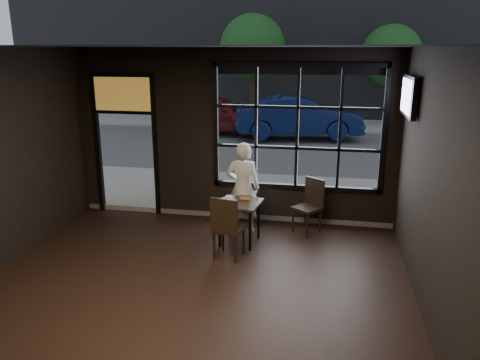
% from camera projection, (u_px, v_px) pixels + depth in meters
% --- Properties ---
extents(floor, '(6.00, 7.00, 0.02)m').
position_uv_depth(floor, '(175.00, 316.00, 5.78)').
color(floor, black).
rests_on(floor, ground).
extents(ceiling, '(6.00, 7.00, 0.02)m').
position_uv_depth(ceiling, '(163.00, 46.00, 4.90)').
color(ceiling, black).
rests_on(ceiling, ground).
extents(wall_right, '(0.04, 7.00, 3.20)m').
position_uv_depth(wall_right, '(448.00, 208.00, 4.80)').
color(wall_right, black).
rests_on(wall_right, ground).
extents(window_frame, '(3.06, 0.12, 2.28)m').
position_uv_depth(window_frame, '(297.00, 128.00, 8.38)').
color(window_frame, black).
rests_on(window_frame, ground).
extents(stained_transom, '(1.20, 0.06, 0.70)m').
position_uv_depth(stained_transom, '(123.00, 94.00, 8.82)').
color(stained_transom, orange).
rests_on(stained_transom, ground).
extents(street_asphalt, '(60.00, 41.00, 0.04)m').
position_uv_depth(street_asphalt, '(300.00, 102.00, 28.46)').
color(street_asphalt, '#545456').
rests_on(street_asphalt, ground).
extents(cafe_table, '(0.74, 0.74, 0.72)m').
position_uv_depth(cafe_table, '(240.00, 222.00, 7.84)').
color(cafe_table, black).
rests_on(cafe_table, floor).
extents(chair_near, '(0.51, 0.51, 1.02)m').
position_uv_depth(chair_near, '(229.00, 226.00, 7.27)').
color(chair_near, black).
rests_on(chair_near, floor).
extents(chair_window, '(0.59, 0.59, 0.97)m').
position_uv_depth(chair_window, '(307.00, 206.00, 8.26)').
color(chair_window, black).
rests_on(chair_window, floor).
extents(man, '(0.63, 0.44, 1.63)m').
position_uv_depth(man, '(243.00, 188.00, 8.22)').
color(man, silver).
rests_on(man, floor).
extents(hotdog, '(0.20, 0.09, 0.06)m').
position_uv_depth(hotdog, '(245.00, 197.00, 7.89)').
color(hotdog, tan).
rests_on(hotdog, cafe_table).
extents(cup, '(0.13, 0.13, 0.10)m').
position_uv_depth(cup, '(225.00, 201.00, 7.66)').
color(cup, silver).
rests_on(cup, cafe_table).
extents(tv, '(0.12, 1.05, 0.61)m').
position_uv_depth(tv, '(409.00, 96.00, 7.08)').
color(tv, black).
rests_on(tv, wall_right).
extents(navy_car, '(4.63, 2.29, 1.46)m').
position_uv_depth(navy_car, '(298.00, 117.00, 16.53)').
color(navy_car, '#0A163F').
rests_on(navy_car, street_asphalt).
extents(maroon_car, '(4.18, 1.81, 1.40)m').
position_uv_depth(maroon_car, '(216.00, 113.00, 17.61)').
color(maroon_car, '#561318').
rests_on(maroon_car, street_asphalt).
extents(tree_left, '(2.65, 2.65, 4.52)m').
position_uv_depth(tree_left, '(253.00, 48.00, 19.06)').
color(tree_left, '#332114').
rests_on(tree_left, street_asphalt).
extents(tree_right, '(2.40, 2.40, 4.09)m').
position_uv_depth(tree_right, '(391.00, 55.00, 18.68)').
color(tree_right, '#332114').
rests_on(tree_right, street_asphalt).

